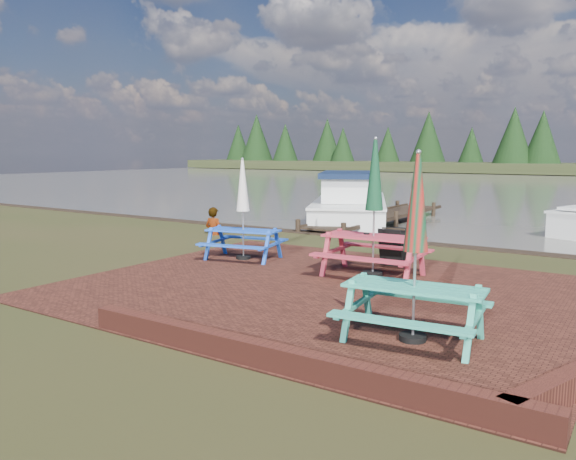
# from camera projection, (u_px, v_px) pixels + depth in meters

# --- Properties ---
(ground) EXTENTS (120.00, 120.00, 0.00)m
(ground) POSITION_uv_depth(u_px,v_px,m) (291.00, 302.00, 9.38)
(ground) COLOR black
(ground) RESTS_ON ground
(paving) EXTENTS (9.00, 7.50, 0.02)m
(paving) POSITION_uv_depth(u_px,v_px,m) (321.00, 289.00, 10.20)
(paving) COLOR #351710
(paving) RESTS_ON ground
(brick_wall) EXTENTS (6.21, 1.79, 0.30)m
(brick_wall) POSITION_uv_depth(u_px,v_px,m) (335.00, 365.00, 6.19)
(brick_wall) COLOR #4C1E16
(brick_wall) RESTS_ON ground
(water) EXTENTS (120.00, 60.00, 0.02)m
(water) POSITION_uv_depth(u_px,v_px,m) (573.00, 187.00, 39.99)
(water) COLOR #4A463F
(water) RESTS_ON ground
(picnic_table_teal) EXTENTS (1.94, 1.76, 2.49)m
(picnic_table_teal) POSITION_uv_depth(u_px,v_px,m) (415.00, 277.00, 7.28)
(picnic_table_teal) COLOR teal
(picnic_table_teal) RESTS_ON ground
(picnic_table_red) EXTENTS (2.07, 1.86, 2.74)m
(picnic_table_red) POSITION_uv_depth(u_px,v_px,m) (374.00, 229.00, 11.11)
(picnic_table_red) COLOR #AF2D3D
(picnic_table_red) RESTS_ON ground
(picnic_table_blue) EXTENTS (1.95, 1.81, 2.32)m
(picnic_table_blue) POSITION_uv_depth(u_px,v_px,m) (243.00, 225.00, 12.91)
(picnic_table_blue) COLOR blue
(picnic_table_blue) RESTS_ON ground
(chalkboard) EXTENTS (0.52, 0.49, 0.84)m
(chalkboard) POSITION_uv_depth(u_px,v_px,m) (393.00, 247.00, 12.19)
(chalkboard) COLOR black
(chalkboard) RESTS_ON ground
(jetty) EXTENTS (1.76, 9.08, 1.00)m
(jetty) POSITION_uv_depth(u_px,v_px,m) (378.00, 217.00, 20.60)
(jetty) COLOR black
(jetty) RESTS_ON ground
(boat_jetty) EXTENTS (5.40, 7.77, 2.14)m
(boat_jetty) POSITION_uv_depth(u_px,v_px,m) (350.00, 207.00, 20.97)
(boat_jetty) COLOR silver
(boat_jetty) RESTS_ON ground
(person) EXTENTS (0.62, 0.43, 1.64)m
(person) POSITION_uv_depth(u_px,v_px,m) (213.00, 208.00, 16.81)
(person) COLOR gray
(person) RESTS_ON ground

